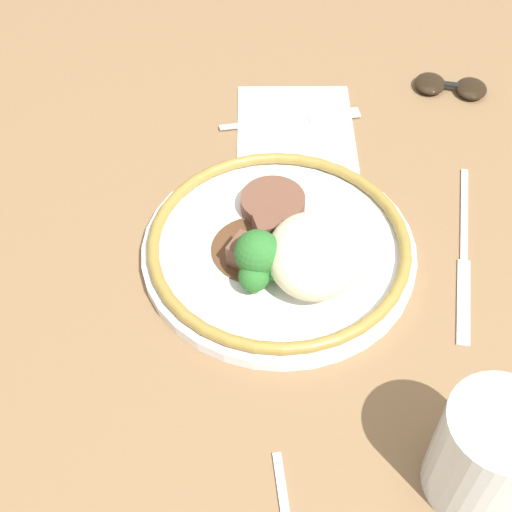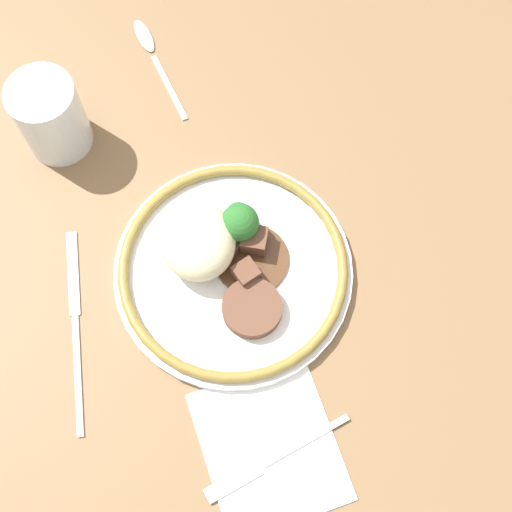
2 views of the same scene
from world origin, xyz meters
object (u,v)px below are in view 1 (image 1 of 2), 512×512
plate (283,248)px  fork (304,118)px  sunglasses (451,86)px  juice_glass (486,457)px  knife (464,256)px

plate → fork: plate is taller
fork → sunglasses: sunglasses is taller
juice_glass → sunglasses: juice_glass is taller
juice_glass → sunglasses: size_ratio=1.06×
fork → knife: bearing=-64.8°
plate → sunglasses: (-0.27, 0.22, -0.01)m
plate → sunglasses: 0.35m
plate → sunglasses: plate is taller
fork → knife: size_ratio=0.73×
plate → knife: 0.18m
plate → juice_glass: (0.23, 0.14, 0.03)m
plate → fork: bearing=171.5°
fork → plate: bearing=-108.0°
plate → knife: size_ratio=1.16×
knife → juice_glass: bearing=1.8°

